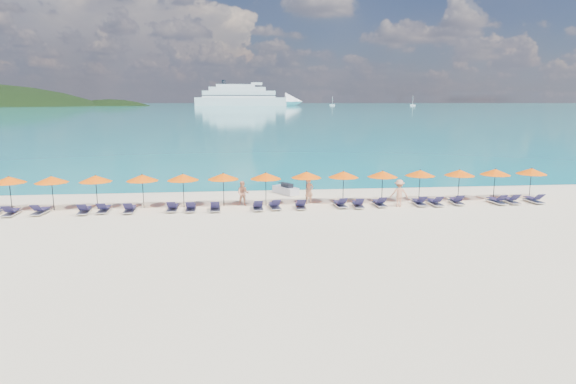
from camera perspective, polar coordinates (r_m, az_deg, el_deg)
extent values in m
plane|color=beige|center=(28.22, 0.64, -3.54)|extent=(1400.00, 1400.00, 0.00)
cube|color=#1FA9B2|center=(687.19, -5.85, 10.24)|extent=(1600.00, 1300.00, 0.01)
ellipsoid|color=black|center=(606.68, -20.14, 6.25)|extent=(162.00, 126.00, 85.50)
cube|color=silver|center=(577.46, -5.65, 10.61)|extent=(106.77, 24.27, 9.63)
cone|color=silver|center=(584.46, 0.70, 10.66)|extent=(22.18, 22.18, 21.20)
cube|color=silver|center=(577.39, -5.86, 11.46)|extent=(85.46, 20.38, 7.71)
cube|color=silver|center=(577.38, -6.06, 12.03)|extent=(66.32, 17.55, 4.82)
cube|color=silver|center=(577.39, -6.27, 12.41)|extent=(45.01, 13.66, 3.37)
cube|color=black|center=(577.37, -5.85, 11.32)|extent=(86.53, 20.62, 0.87)
cube|color=black|center=(577.41, -5.86, 11.65)|extent=(84.40, 20.14, 0.87)
cylinder|color=black|center=(577.05, -7.63, 12.77)|extent=(4.24, 4.24, 5.30)
cube|color=silver|center=(598.72, 5.27, 10.24)|extent=(6.37, 2.12, 1.70)
cylinder|color=silver|center=(598.69, 5.28, 10.77)|extent=(0.38, 0.38, 10.62)
cube|color=silver|center=(579.89, 14.55, 9.92)|extent=(6.28, 2.09, 1.68)
cylinder|color=silver|center=(579.86, 14.58, 10.46)|extent=(0.38, 0.38, 10.47)
cube|color=silver|center=(36.43, -0.29, 0.22)|extent=(1.92, 2.39, 0.52)
cube|color=black|center=(36.21, -0.11, 0.76)|extent=(0.90, 1.06, 0.33)
cylinder|color=black|center=(36.79, -0.83, 1.15)|extent=(0.48, 0.32, 0.06)
imported|color=tan|center=(32.97, 2.52, 0.11)|extent=(0.74, 0.62, 1.74)
imported|color=tan|center=(32.43, -5.35, -0.17)|extent=(0.88, 0.61, 1.67)
imported|color=tan|center=(32.81, 13.03, -0.14)|extent=(1.24, 0.68, 1.83)
cylinder|color=black|center=(35.54, -30.04, -0.20)|extent=(0.05, 0.05, 2.20)
cone|color=#FF5A05|center=(35.39, -30.18, 1.27)|extent=(2.10, 2.10, 0.42)
sphere|color=black|center=(35.36, -30.21, 1.62)|extent=(0.08, 0.08, 0.08)
cylinder|color=black|center=(34.37, -26.12, -0.17)|extent=(0.05, 0.05, 2.20)
cone|color=#FF5A05|center=(34.22, -26.24, 1.34)|extent=(2.10, 2.10, 0.42)
sphere|color=black|center=(34.19, -26.28, 1.70)|extent=(0.08, 0.08, 0.08)
cylinder|color=black|center=(33.61, -21.74, -0.06)|extent=(0.05, 0.05, 2.20)
cone|color=#FF5A05|center=(33.46, -21.85, 1.49)|extent=(2.10, 2.10, 0.42)
sphere|color=black|center=(33.43, -21.87, 1.86)|extent=(0.08, 0.08, 0.08)
cylinder|color=black|center=(32.97, -16.81, 0.05)|extent=(0.05, 0.05, 2.20)
cone|color=#FF5A05|center=(32.81, -16.90, 1.63)|extent=(2.10, 2.10, 0.42)
sphere|color=black|center=(32.78, -16.92, 2.01)|extent=(0.08, 0.08, 0.08)
cylinder|color=black|center=(32.51, -12.29, 0.13)|extent=(0.05, 0.05, 2.20)
cone|color=#FF5A05|center=(32.36, -12.35, 1.73)|extent=(2.10, 2.10, 0.42)
sphere|color=black|center=(32.33, -12.37, 2.11)|extent=(0.08, 0.08, 0.08)
cylinder|color=black|center=(32.42, -7.64, 0.25)|extent=(0.05, 0.05, 2.20)
cone|color=#FF5A05|center=(32.26, -7.69, 1.85)|extent=(2.10, 2.10, 0.42)
sphere|color=black|center=(32.23, -7.70, 2.24)|extent=(0.08, 0.08, 0.08)
cylinder|color=black|center=(32.35, -2.64, 0.31)|extent=(0.05, 0.05, 2.20)
cone|color=#FF5A05|center=(32.19, -2.65, 1.92)|extent=(2.10, 2.10, 0.42)
sphere|color=black|center=(32.16, -2.66, 2.31)|extent=(0.08, 0.08, 0.08)
cylinder|color=black|center=(32.83, 2.19, 0.47)|extent=(0.05, 0.05, 2.20)
cone|color=#FF5A05|center=(32.68, 2.20, 2.06)|extent=(2.10, 2.10, 0.42)
sphere|color=black|center=(32.64, 2.20, 2.44)|extent=(0.08, 0.08, 0.08)
cylinder|color=black|center=(33.19, 6.56, 0.52)|extent=(0.05, 0.05, 2.20)
cone|color=#FF5A05|center=(33.03, 6.59, 2.09)|extent=(2.10, 2.10, 0.42)
sphere|color=black|center=(33.00, 6.60, 2.47)|extent=(0.08, 0.08, 0.08)
cylinder|color=black|center=(33.78, 11.10, 0.57)|extent=(0.05, 0.05, 2.20)
cone|color=#FF5A05|center=(33.63, 11.16, 2.11)|extent=(2.10, 2.10, 0.42)
sphere|color=black|center=(33.60, 11.17, 2.48)|extent=(0.08, 0.08, 0.08)
cylinder|color=black|center=(34.85, 15.32, 0.70)|extent=(0.05, 0.05, 2.20)
cone|color=#FF5A05|center=(34.71, 15.40, 2.19)|extent=(2.10, 2.10, 0.42)
sphere|color=black|center=(34.67, 15.42, 2.55)|extent=(0.08, 0.08, 0.08)
cylinder|color=black|center=(35.79, 19.58, 0.72)|extent=(0.05, 0.05, 2.20)
cone|color=#FF5A05|center=(35.65, 19.67, 2.17)|extent=(2.10, 2.10, 0.42)
sphere|color=black|center=(35.62, 19.69, 2.52)|extent=(0.08, 0.08, 0.08)
cylinder|color=black|center=(37.09, 23.26, 0.79)|extent=(0.05, 0.05, 2.20)
cone|color=#FF5A05|center=(36.95, 23.36, 2.20)|extent=(2.10, 2.10, 0.42)
sphere|color=black|center=(36.92, 23.39, 2.54)|extent=(0.08, 0.08, 0.08)
cylinder|color=black|center=(38.56, 26.78, 0.86)|extent=(0.05, 0.05, 2.20)
cone|color=#FF5A05|center=(38.43, 26.90, 2.21)|extent=(2.10, 2.10, 0.42)
sphere|color=black|center=(38.41, 26.93, 2.54)|extent=(0.08, 0.08, 0.08)
cube|color=silver|center=(34.22, -29.94, -2.20)|extent=(0.67, 1.72, 0.06)
cube|color=#211E45|center=(34.42, -29.81, -1.85)|extent=(0.58, 1.12, 0.04)
cube|color=#211E45|center=(33.64, -30.35, -1.73)|extent=(0.57, 0.55, 0.43)
cube|color=silver|center=(33.71, -27.24, -2.13)|extent=(0.77, 1.75, 0.06)
cube|color=#211E45|center=(33.90, -27.08, -1.78)|extent=(0.65, 1.15, 0.04)
cube|color=#211E45|center=(33.15, -27.72, -1.65)|extent=(0.60, 0.58, 0.43)
cube|color=silver|center=(32.75, -22.96, -2.13)|extent=(0.75, 1.74, 0.06)
cube|color=#211E45|center=(32.96, -22.89, -1.77)|extent=(0.64, 1.14, 0.04)
cube|color=#211E45|center=(32.14, -23.22, -1.64)|extent=(0.59, 0.58, 0.43)
cube|color=silver|center=(32.61, -20.96, -2.04)|extent=(0.64, 1.71, 0.06)
cube|color=#211E45|center=(32.81, -20.87, -1.67)|extent=(0.56, 1.10, 0.04)
cube|color=#211E45|center=(32.00, -21.25, -1.55)|extent=(0.55, 0.54, 0.43)
cube|color=silver|center=(32.07, -18.22, -2.07)|extent=(0.68, 1.72, 0.06)
cube|color=#211E45|center=(32.28, -18.16, -1.70)|extent=(0.59, 1.12, 0.04)
cube|color=#211E45|center=(31.46, -18.43, -1.57)|extent=(0.57, 0.56, 0.43)
cube|color=silver|center=(31.73, -13.50, -1.96)|extent=(0.62, 1.70, 0.06)
cube|color=#211E45|center=(31.94, -13.46, -1.58)|extent=(0.55, 1.10, 0.04)
cube|color=#211E45|center=(31.11, -13.67, -1.45)|extent=(0.55, 0.54, 0.43)
cube|color=silver|center=(31.46, -11.43, -1.98)|extent=(0.68, 1.72, 0.06)
cube|color=#211E45|center=(31.67, -11.42, -1.60)|extent=(0.59, 1.12, 0.04)
cube|color=#211E45|center=(30.84, -11.51, -1.47)|extent=(0.57, 0.56, 0.43)
cube|color=silver|center=(31.27, -8.62, -1.97)|extent=(0.68, 1.72, 0.06)
cube|color=#211E45|center=(31.48, -8.63, -1.58)|extent=(0.59, 1.12, 0.04)
cube|color=#211E45|center=(30.64, -8.65, -1.45)|extent=(0.57, 0.56, 0.43)
cube|color=silver|center=(31.23, -3.59, -1.88)|extent=(0.64, 1.71, 0.06)
cube|color=#211E45|center=(31.44, -3.61, -1.49)|extent=(0.57, 1.11, 0.04)
cube|color=#211E45|center=(30.61, -3.53, -1.36)|extent=(0.56, 0.54, 0.43)
cube|color=silver|center=(31.47, -1.59, -1.76)|extent=(0.79, 1.75, 0.06)
cube|color=#211E45|center=(31.68, -1.68, -1.38)|extent=(0.66, 1.15, 0.04)
cube|color=#211E45|center=(30.86, -1.42, -1.24)|extent=(0.60, 0.59, 0.43)
cube|color=silver|center=(31.55, 1.49, -1.73)|extent=(0.67, 1.72, 0.06)
cube|color=#211E45|center=(31.76, 1.45, -1.35)|extent=(0.59, 1.12, 0.04)
cube|color=#211E45|center=(30.93, 1.59, -1.21)|extent=(0.57, 0.55, 0.43)
cube|color=silver|center=(32.18, 6.18, -1.54)|extent=(0.76, 1.74, 0.06)
cube|color=#211E45|center=(32.38, 6.06, -1.17)|extent=(0.64, 1.14, 0.04)
cube|color=#211E45|center=(31.58, 6.49, -1.02)|extent=(0.59, 0.58, 0.43)
cube|color=silver|center=(32.20, 8.28, -1.58)|extent=(0.75, 1.74, 0.06)
cube|color=#211E45|center=(32.41, 8.22, -1.21)|extent=(0.64, 1.14, 0.04)
cube|color=#211E45|center=(31.58, 8.47, -1.07)|extent=(0.59, 0.58, 0.43)
cube|color=silver|center=(32.83, 10.76, -1.42)|extent=(0.65, 1.71, 0.06)
cube|color=#211E45|center=(33.03, 10.64, -1.06)|extent=(0.57, 1.11, 0.04)
cube|color=#211E45|center=(32.23, 11.08, -0.92)|extent=(0.56, 0.55, 0.43)
cube|color=silver|center=(33.70, 15.25, -1.30)|extent=(0.68, 1.72, 0.06)
cube|color=#211E45|center=(33.90, 15.13, -0.95)|extent=(0.59, 1.12, 0.04)
cube|color=#211E45|center=(33.11, 15.59, -0.80)|extent=(0.57, 0.56, 0.43)
cube|color=silver|center=(33.99, 16.99, -1.29)|extent=(0.67, 1.72, 0.06)
cube|color=#211E45|center=(34.18, 16.84, -0.94)|extent=(0.58, 1.11, 0.04)
cube|color=#211E45|center=(33.42, 17.42, -0.80)|extent=(0.56, 0.55, 0.43)
cube|color=silver|center=(34.85, 19.30, -1.14)|extent=(0.78, 1.75, 0.06)
cube|color=#211E45|center=(35.05, 19.18, -0.80)|extent=(0.65, 1.15, 0.04)
cube|color=#211E45|center=(34.27, 19.65, -0.66)|extent=(0.60, 0.59, 0.43)
cube|color=silver|center=(35.96, 23.48, -1.07)|extent=(0.79, 1.76, 0.06)
cube|color=#211E45|center=(36.13, 23.27, -0.75)|extent=(0.66, 1.15, 0.04)
cube|color=#211E45|center=(35.45, 24.03, -0.60)|extent=(0.60, 0.59, 0.43)
cube|color=silver|center=(36.53, 24.85, -1.01)|extent=(0.64, 1.71, 0.06)
cube|color=#211E45|center=(36.72, 24.68, -0.68)|extent=(0.56, 1.11, 0.04)
cube|color=#211E45|center=(36.00, 25.34, -0.54)|extent=(0.55, 0.54, 0.43)
cube|color=silver|center=(37.40, 27.09, -0.94)|extent=(0.69, 1.72, 0.06)
cube|color=#211E45|center=(37.57, 26.90, -0.63)|extent=(0.59, 1.12, 0.04)
cube|color=#211E45|center=(36.89, 27.64, -0.49)|extent=(0.57, 0.56, 0.43)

